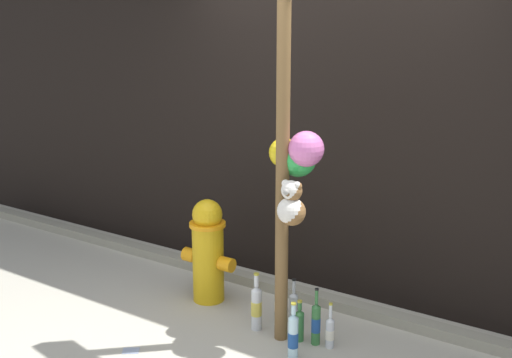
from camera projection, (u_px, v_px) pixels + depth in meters
ground_plane at (235, 351)px, 4.27m from camera, size 14.00×14.00×0.00m
building_wall at (334, 93)px, 4.95m from camera, size 10.00×0.20×3.18m
curb_strip at (307, 295)px, 5.03m from camera, size 8.00×0.12×0.08m
memorial_post at (291, 135)px, 4.09m from camera, size 0.62×0.45×2.70m
fire_hydrant at (208, 250)px, 4.95m from camera, size 0.47×0.28×0.82m
bottle_0 at (278, 304)px, 4.64m from camera, size 0.06×0.06×0.37m
bottle_1 at (256, 307)px, 4.53m from camera, size 0.08×0.08×0.43m
bottle_2 at (316, 323)px, 4.32m from camera, size 0.06×0.06×0.41m
bottle_3 at (294, 306)px, 4.66m from camera, size 0.06×0.06×0.33m
bottle_4 at (299, 324)px, 4.38m from camera, size 0.06×0.06×0.30m
bottle_5 at (293, 336)px, 4.16m from camera, size 0.07×0.07×0.39m
bottle_6 at (330, 332)px, 4.29m from camera, size 0.06×0.06×0.32m
litter_1 at (131, 351)px, 4.27m from camera, size 0.14×0.13×0.01m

